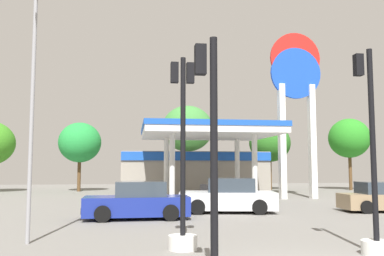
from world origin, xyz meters
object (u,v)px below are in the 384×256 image
(station_pole_sign, at_px, (296,94))
(car_2, at_px, (382,198))
(traffic_signal_0, at_px, (374,197))
(tree_3, at_px, (270,143))
(traffic_signal_1, at_px, (213,218))
(tree_4, at_px, (349,138))
(traffic_signal_2, at_px, (183,187))
(tree_2, at_px, (187,129))
(car_1, at_px, (228,197))
(corner_streetlamp, at_px, (32,80))
(tree_1, at_px, (80,143))
(car_0, at_px, (137,202))

(station_pole_sign, distance_m, car_2, 10.74)
(station_pole_sign, relative_size, traffic_signal_0, 2.22)
(tree_3, bearing_deg, traffic_signal_0, -103.60)
(station_pole_sign, xyz_separation_m, car_2, (0.82, -8.45, -6.58))
(traffic_signal_1, relative_size, tree_4, 0.69)
(traffic_signal_2, height_order, tree_4, tree_4)
(tree_4, bearing_deg, car_2, -114.56)
(traffic_signal_1, bearing_deg, station_pole_sign, 63.94)
(traffic_signal_1, height_order, tree_4, tree_4)
(traffic_signal_1, bearing_deg, tree_2, 83.42)
(car_1, height_order, corner_streetlamp, corner_streetlamp)
(car_1, relative_size, tree_1, 0.79)
(tree_2, bearing_deg, tree_4, -3.70)
(tree_1, xyz_separation_m, tree_2, (9.57, -0.42, 1.32))
(station_pole_sign, height_order, corner_streetlamp, station_pole_sign)
(tree_2, distance_m, tree_3, 8.01)
(traffic_signal_2, height_order, tree_3, tree_3)
(traffic_signal_2, height_order, tree_2, tree_2)
(traffic_signal_0, height_order, traffic_signal_2, traffic_signal_0)
(car_2, height_order, traffic_signal_1, traffic_signal_1)
(car_0, xyz_separation_m, car_2, (11.83, 1.18, -0.05))
(station_pole_sign, xyz_separation_m, car_1, (-6.70, -7.75, -6.49))
(car_1, height_order, tree_4, tree_4)
(traffic_signal_0, xyz_separation_m, tree_3, (6.82, 28.17, 2.96))
(car_0, xyz_separation_m, corner_streetlamp, (-3.14, -5.42, 3.98))
(traffic_signal_0, bearing_deg, traffic_signal_2, 163.95)
(car_0, distance_m, traffic_signal_2, 6.81)
(traffic_signal_2, bearing_deg, car_0, 99.59)
(car_1, height_order, tree_3, tree_3)
(corner_streetlamp, bearing_deg, traffic_signal_2, -16.08)
(station_pole_sign, bearing_deg, tree_4, 45.95)
(corner_streetlamp, bearing_deg, tree_3, 58.40)
(corner_streetlamp, bearing_deg, tree_4, 46.45)
(car_0, distance_m, corner_streetlamp, 7.42)
(car_1, xyz_separation_m, traffic_signal_1, (-3.09, -12.27, 0.52))
(car_0, bearing_deg, tree_2, 76.64)
(station_pole_sign, relative_size, tree_4, 1.73)
(traffic_signal_0, relative_size, traffic_signal_2, 1.01)
(tree_3, bearing_deg, traffic_signal_2, -113.18)
(tree_2, height_order, tree_4, tree_2)
(car_1, distance_m, tree_4, 23.36)
(car_0, height_order, car_1, car_1)
(car_1, xyz_separation_m, traffic_signal_2, (-3.19, -8.52, 0.89))
(tree_1, height_order, corner_streetlamp, corner_streetlamp)
(traffic_signal_2, relative_size, tree_1, 0.85)
(traffic_signal_0, relative_size, corner_streetlamp, 0.66)
(car_0, xyz_separation_m, traffic_signal_1, (1.22, -10.40, 0.55))
(traffic_signal_1, distance_m, tree_3, 32.77)
(station_pole_sign, bearing_deg, tree_1, 146.34)
(station_pole_sign, height_order, tree_4, station_pole_sign)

